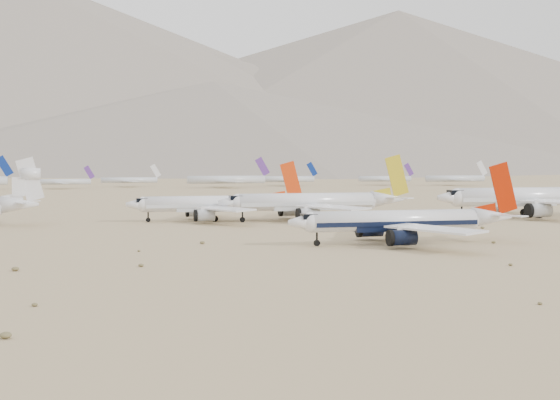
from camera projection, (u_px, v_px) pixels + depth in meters
name	position (u px, v px, depth m)	size (l,w,h in m)	color
ground	(378.00, 248.00, 143.03)	(7000.00, 7000.00, 0.00)	#967C57
main_airliner	(405.00, 221.00, 149.97)	(44.81, 43.77, 15.81)	white
row2_navy_widebody	(534.00, 197.00, 218.52)	(56.41, 55.17, 20.07)	white
row2_gold_tail	(315.00, 202.00, 205.53)	(49.51, 48.42, 17.63)	white
row2_orange_tail	(215.00, 204.00, 205.26)	(44.42, 43.46, 15.85)	white
distant_storage_row	(116.00, 180.00, 437.90)	(473.34, 63.61, 16.12)	silver
mountain_range	(139.00, 82.00, 1745.84)	(7354.00, 3024.00, 470.00)	slate
foothills	(431.00, 130.00, 1333.38)	(4637.50, 1395.00, 155.00)	slate
desert_scrub	(400.00, 271.00, 111.80)	(261.14, 121.67, 0.63)	brown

